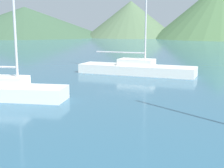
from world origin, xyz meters
name	(u,v)px	position (x,y,z in m)	size (l,w,h in m)	color
sailboat_inner	(10,89)	(-4.80, 14.77, 0.49)	(5.56, 2.43, 9.57)	white
sailboat_outer	(136,68)	(-1.16, 24.49, 0.46)	(8.58, 2.41, 10.27)	white
hill_west	(25,22)	(-59.01, 94.68, 5.00)	(55.95, 55.95, 10.00)	#38563D
hill_central	(131,19)	(-23.41, 100.97, 5.75)	(29.74, 29.74, 11.49)	#4C6647
hill_east	(223,9)	(4.27, 100.10, 8.30)	(40.06, 40.06, 16.59)	#476B42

